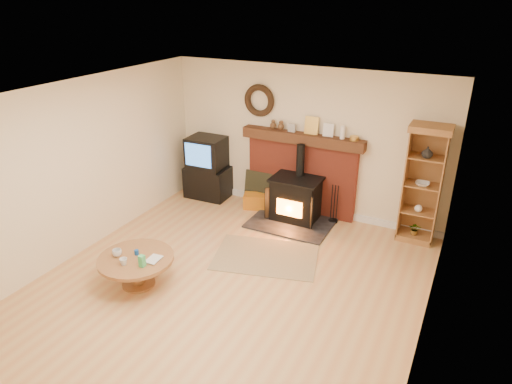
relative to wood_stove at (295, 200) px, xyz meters
The scene contains 11 objects.
ground 2.31m from the wood_stove, 91.48° to the right, with size 5.50×5.50×0.00m, color tan.
room_shell 2.56m from the wood_stove, 92.01° to the right, with size 5.02×5.52×2.61m.
chimney_breast 0.57m from the wood_stove, 98.39° to the left, with size 2.20×0.22×1.78m.
wood_stove is the anchor object (origin of this frame).
area_rug 1.39m from the wood_stove, 86.57° to the right, with size 1.54×1.06×0.01m, color brown.
tv_unit 1.92m from the wood_stove, behind, with size 0.84×0.61×1.20m.
curio_cabinet 2.10m from the wood_stove, ahead, with size 0.61×0.44×1.91m.
firelog_box 0.88m from the wood_stove, behind, with size 0.44×0.27×0.27m, color #C49413.
leaning_painting 0.90m from the wood_stove, 162.35° to the left, with size 0.54×0.03×0.65m, color black.
fire_tools 0.72m from the wood_stove, 19.34° to the left, with size 0.16×0.16×0.70m.
coffee_table 3.02m from the wood_stove, 113.15° to the right, with size 1.02×1.02×0.59m.
Camera 1 is at (2.68, -4.45, 3.72)m, focal length 32.00 mm.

